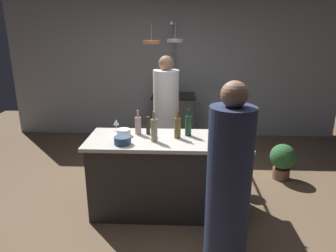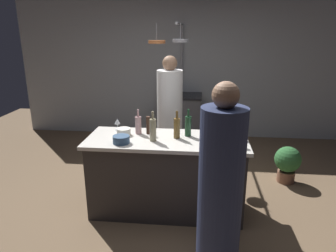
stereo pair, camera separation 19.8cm
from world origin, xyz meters
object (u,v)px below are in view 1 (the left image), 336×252
(stove_range, at_px, (173,118))
(mixing_bowl_blue, at_px, (123,140))
(wine_bottle_amber, at_px, (177,128))
(pepper_mill, at_px, (148,126))
(wine_bottle_rose, at_px, (138,125))
(chef, at_px, (166,120))
(wine_bottle_dark, at_px, (232,125))
(potted_plant, at_px, (283,159))
(wine_glass_near_right_guest, at_px, (244,137))
(mixing_bowl_ceramic, at_px, (124,132))
(guest_right, at_px, (228,193))
(wine_bottle_green, at_px, (188,125))
(wine_bottle_white, at_px, (154,130))
(bar_stool_right, at_px, (222,212))
(wine_glass_by_chef, at_px, (116,123))

(stove_range, xyz_separation_m, mixing_bowl_blue, (-0.47, -2.65, 0.49))
(wine_bottle_amber, bearing_deg, pepper_mill, 161.65)
(wine_bottle_rose, height_order, wine_bottle_amber, wine_bottle_amber)
(chef, bearing_deg, wine_bottle_dark, -48.93)
(potted_plant, distance_m, wine_glass_near_right_guest, 1.51)
(stove_range, bearing_deg, mixing_bowl_ceramic, -102.07)
(potted_plant, relative_size, pepper_mill, 2.48)
(guest_right, height_order, wine_bottle_green, guest_right)
(wine_bottle_rose, relative_size, mixing_bowl_ceramic, 1.81)
(stove_range, height_order, wine_bottle_green, wine_bottle_green)
(mixing_bowl_blue, relative_size, mixing_bowl_ceramic, 1.13)
(stove_range, distance_m, pepper_mill, 2.38)
(wine_bottle_dark, xyz_separation_m, wine_glass_near_right_guest, (0.08, -0.34, -0.03))
(wine_bottle_white, height_order, wine_bottle_dark, same)
(guest_right, relative_size, mixing_bowl_blue, 9.50)
(stove_range, bearing_deg, wine_bottle_rose, -98.52)
(bar_stool_right, distance_m, potted_plant, 1.82)
(wine_bottle_amber, bearing_deg, bar_stool_right, -55.50)
(wine_glass_by_chef, relative_size, mixing_bowl_ceramic, 0.92)
(pepper_mill, height_order, wine_glass_by_chef, pepper_mill)
(potted_plant, bearing_deg, stove_range, 135.47)
(potted_plant, relative_size, wine_glass_near_right_guest, 3.56)
(wine_bottle_white, bearing_deg, guest_right, -52.99)
(chef, height_order, wine_glass_by_chef, chef)
(guest_right, bearing_deg, wine_bottle_amber, 112.83)
(bar_stool_right, height_order, wine_glass_near_right_guest, wine_glass_near_right_guest)
(guest_right, xyz_separation_m, potted_plant, (1.06, 1.87, -0.50))
(chef, distance_m, guest_right, 2.14)
(potted_plant, relative_size, wine_bottle_white, 1.57)
(pepper_mill, height_order, mixing_bowl_ceramic, pepper_mill)
(wine_glass_by_chef, bearing_deg, stove_range, 74.30)
(chef, xyz_separation_m, wine_bottle_amber, (0.18, -1.02, 0.22))
(stove_range, xyz_separation_m, guest_right, (0.54, -3.44, 0.35))
(chef, distance_m, wine_bottle_dark, 1.23)
(bar_stool_right, xyz_separation_m, wine_glass_near_right_guest, (0.25, 0.42, 0.63))
(wine_bottle_amber, bearing_deg, wine_glass_near_right_guest, -18.32)
(stove_range, relative_size, wine_bottle_amber, 2.84)
(wine_glass_by_chef, distance_m, mixing_bowl_blue, 0.47)
(wine_bottle_amber, distance_m, wine_glass_by_chef, 0.76)
(wine_glass_by_chef, relative_size, mixing_bowl_blue, 0.81)
(chef, relative_size, wine_bottle_green, 5.48)
(pepper_mill, xyz_separation_m, mixing_bowl_ceramic, (-0.28, -0.07, -0.07))
(guest_right, distance_m, mixing_bowl_ceramic, 1.51)
(stove_range, distance_m, guest_right, 3.50)
(bar_stool_right, height_order, wine_bottle_dark, wine_bottle_dark)
(wine_bottle_white, bearing_deg, wine_glass_near_right_guest, -6.67)
(mixing_bowl_blue, bearing_deg, guest_right, -38.30)
(stove_range, bearing_deg, wine_bottle_dark, -72.50)
(stove_range, bearing_deg, wine_bottle_white, -93.14)
(mixing_bowl_ceramic, bearing_deg, mixing_bowl_blue, -81.80)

